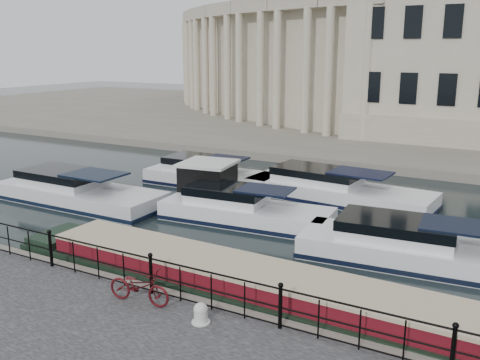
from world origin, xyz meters
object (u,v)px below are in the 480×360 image
mooring_bollard (201,313)px  harbour_hut (208,186)px  bicycle (139,286)px  narrowboat (243,292)px

mooring_bollard → harbour_hut: size_ratio=0.15×
bicycle → narrowboat: bicycle is taller
bicycle → mooring_bollard: bicycle is taller
bicycle → mooring_bollard: bearing=-98.2°
bicycle → narrowboat: 3.10m
bicycle → harbour_hut: bearing=17.3°
narrowboat → harbour_hut: 10.29m
mooring_bollard → harbour_hut: bearing=121.6°
mooring_bollard → narrowboat: size_ratio=0.03×
bicycle → harbour_hut: size_ratio=0.52×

